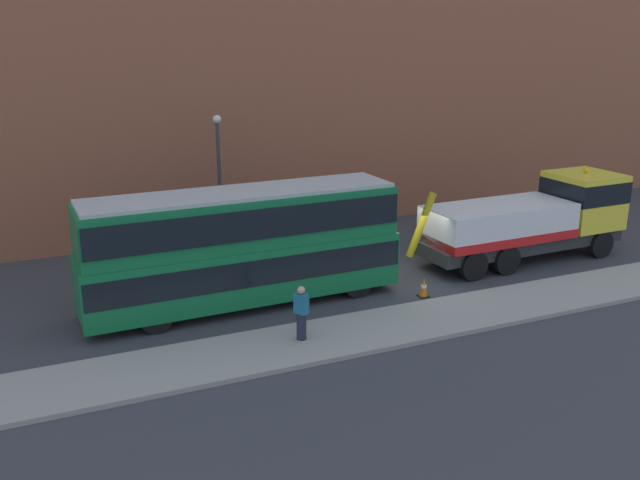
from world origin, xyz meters
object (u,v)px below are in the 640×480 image
Objects in this scene: double_decker_bus at (243,243)px; traffic_cone_near_bus at (424,288)px; recovery_tow_truck at (533,218)px; street_lamp at (219,170)px; pedestrian_onlooker at (301,314)px.

double_decker_bus is 15.41× the size of traffic_cone_near_bus.
double_decker_bus is at bearing 178.65° from recovery_tow_truck.
traffic_cone_near_bus is 10.50m from street_lamp.
traffic_cone_near_bus is (5.51, 1.85, -0.64)m from pedestrian_onlooker.
recovery_tow_truck is at bearing -1.35° from double_decker_bus.
traffic_cone_near_bus is at bearing -164.70° from recovery_tow_truck.
traffic_cone_near_bus is (6.12, -1.91, -1.89)m from double_decker_bus.
street_lamp reaches higher than traffic_cone_near_bus.
street_lamp is at bearing 54.52° from pedestrian_onlooker.
double_decker_bus is 6.68m from traffic_cone_near_bus.
pedestrian_onlooker is (0.60, -3.76, -1.25)m from double_decker_bus.
pedestrian_onlooker is at bearing -161.45° from traffic_cone_near_bus.
street_lamp is at bearing 147.77° from recovery_tow_truck.
double_decker_bus reaches higher than pedestrian_onlooker.
recovery_tow_truck is at bearing -30.83° from street_lamp.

